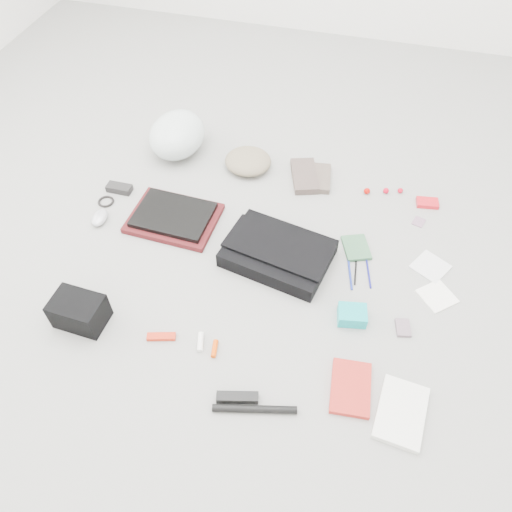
% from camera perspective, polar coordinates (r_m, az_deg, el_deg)
% --- Properties ---
extents(ground_plane, '(4.00, 4.00, 0.00)m').
position_cam_1_polar(ground_plane, '(2.02, 0.00, -0.91)').
color(ground_plane, gray).
extents(messenger_bag, '(0.46, 0.36, 0.07)m').
position_cam_1_polar(messenger_bag, '(2.01, 2.52, 0.31)').
color(messenger_bag, black).
rests_on(messenger_bag, ground_plane).
extents(bag_flap, '(0.45, 0.27, 0.01)m').
position_cam_1_polar(bag_flap, '(1.98, 2.56, 1.05)').
color(bag_flap, black).
rests_on(bag_flap, messenger_bag).
extents(laptop_sleeve, '(0.38, 0.29, 0.03)m').
position_cam_1_polar(laptop_sleeve, '(2.20, -9.36, 4.26)').
color(laptop_sleeve, '#4E1215').
rests_on(laptop_sleeve, ground_plane).
extents(laptop, '(0.33, 0.25, 0.02)m').
position_cam_1_polar(laptop, '(2.19, -9.43, 4.69)').
color(laptop, black).
rests_on(laptop, laptop_sleeve).
extents(bike_helmet, '(0.27, 0.33, 0.19)m').
position_cam_1_polar(bike_helmet, '(2.51, -9.00, 13.53)').
color(bike_helmet, white).
rests_on(bike_helmet, ground_plane).
extents(beanie, '(0.23, 0.22, 0.08)m').
position_cam_1_polar(beanie, '(2.42, -0.92, 10.79)').
color(beanie, '#81745A').
rests_on(beanie, ground_plane).
extents(mitten_left, '(0.18, 0.25, 0.03)m').
position_cam_1_polar(mitten_left, '(2.38, 5.57, 9.09)').
color(mitten_left, brown).
rests_on(mitten_left, ground_plane).
extents(mitten_right, '(0.12, 0.20, 0.03)m').
position_cam_1_polar(mitten_right, '(2.38, 7.34, 8.82)').
color(mitten_right, brown).
rests_on(mitten_right, ground_plane).
extents(power_brick, '(0.11, 0.05, 0.03)m').
position_cam_1_polar(power_brick, '(2.39, -15.35, 7.48)').
color(power_brick, black).
rests_on(power_brick, ground_plane).
extents(cable_coil, '(0.09, 0.09, 0.01)m').
position_cam_1_polar(cable_coil, '(2.36, -16.78, 5.99)').
color(cable_coil, black).
rests_on(cable_coil, ground_plane).
extents(mouse, '(0.07, 0.11, 0.04)m').
position_cam_1_polar(mouse, '(2.27, -17.45, 4.21)').
color(mouse, '#B0B0B7').
rests_on(mouse, ground_plane).
extents(camera_bag, '(0.19, 0.14, 0.12)m').
position_cam_1_polar(camera_bag, '(1.92, -19.55, -5.98)').
color(camera_bag, black).
rests_on(camera_bag, ground_plane).
extents(multitool, '(0.11, 0.06, 0.02)m').
position_cam_1_polar(multitool, '(1.85, -10.77, -9.05)').
color(multitool, red).
rests_on(multitool, ground_plane).
extents(toiletry_tube_white, '(0.04, 0.08, 0.02)m').
position_cam_1_polar(toiletry_tube_white, '(1.82, -6.37, -9.73)').
color(toiletry_tube_white, white).
rests_on(toiletry_tube_white, ground_plane).
extents(toiletry_tube_orange, '(0.03, 0.07, 0.02)m').
position_cam_1_polar(toiletry_tube_orange, '(1.80, -4.75, -10.50)').
color(toiletry_tube_orange, '#DD4301').
rests_on(toiletry_tube_orange, ground_plane).
extents(u_lock, '(0.14, 0.07, 0.03)m').
position_cam_1_polar(u_lock, '(1.71, -2.13, -15.86)').
color(u_lock, black).
rests_on(u_lock, ground_plane).
extents(bike_pump, '(0.27, 0.09, 0.03)m').
position_cam_1_polar(bike_pump, '(1.69, -0.16, -17.09)').
color(bike_pump, black).
rests_on(bike_pump, ground_plane).
extents(book_red, '(0.15, 0.21, 0.02)m').
position_cam_1_polar(book_red, '(1.75, 10.77, -14.57)').
color(book_red, red).
rests_on(book_red, ground_plane).
extents(book_white, '(0.17, 0.24, 0.02)m').
position_cam_1_polar(book_white, '(1.75, 16.25, -16.80)').
color(book_white, white).
rests_on(book_white, ground_plane).
extents(notepad, '(0.14, 0.16, 0.02)m').
position_cam_1_polar(notepad, '(2.11, 11.37, 0.93)').
color(notepad, '#325E3E').
rests_on(notepad, ground_plane).
extents(pen_blue, '(0.05, 0.16, 0.01)m').
position_cam_1_polar(pen_blue, '(2.02, 10.69, -1.98)').
color(pen_blue, navy).
rests_on(pen_blue, ground_plane).
extents(pen_black, '(0.02, 0.13, 0.01)m').
position_cam_1_polar(pen_black, '(2.03, 11.31, -1.85)').
color(pen_black, black).
rests_on(pen_black, ground_plane).
extents(pen_navy, '(0.04, 0.14, 0.01)m').
position_cam_1_polar(pen_navy, '(2.03, 12.75, -2.02)').
color(pen_navy, navy).
rests_on(pen_navy, ground_plane).
extents(accordion_wallet, '(0.12, 0.10, 0.05)m').
position_cam_1_polar(accordion_wallet, '(1.88, 10.93, -6.65)').
color(accordion_wallet, '#0FAFB3').
rests_on(accordion_wallet, ground_plane).
extents(card_deck, '(0.07, 0.08, 0.01)m').
position_cam_1_polar(card_deck, '(1.92, 16.45, -7.87)').
color(card_deck, slate).
rests_on(card_deck, ground_plane).
extents(napkin_top, '(0.17, 0.17, 0.01)m').
position_cam_1_polar(napkin_top, '(2.13, 19.31, -1.16)').
color(napkin_top, silver).
rests_on(napkin_top, ground_plane).
extents(napkin_bottom, '(0.17, 0.17, 0.01)m').
position_cam_1_polar(napkin_bottom, '(2.04, 19.99, -4.33)').
color(napkin_bottom, white).
rests_on(napkin_bottom, ground_plane).
extents(lollipop_a, '(0.04, 0.04, 0.03)m').
position_cam_1_polar(lollipop_a, '(2.35, 12.56, 7.26)').
color(lollipop_a, '#B70802').
rests_on(lollipop_a, ground_plane).
extents(lollipop_b, '(0.03, 0.03, 0.03)m').
position_cam_1_polar(lollipop_b, '(2.38, 14.63, 7.23)').
color(lollipop_b, red).
rests_on(lollipop_b, ground_plane).
extents(lollipop_c, '(0.03, 0.03, 0.02)m').
position_cam_1_polar(lollipop_c, '(2.40, 16.17, 7.19)').
color(lollipop_c, '#BB071C').
rests_on(lollipop_c, ground_plane).
extents(altoids_tin, '(0.10, 0.07, 0.02)m').
position_cam_1_polar(altoids_tin, '(2.37, 18.99, 5.77)').
color(altoids_tin, red).
rests_on(altoids_tin, ground_plane).
extents(stamp_sheet, '(0.06, 0.07, 0.00)m').
position_cam_1_polar(stamp_sheet, '(2.29, 18.09, 3.73)').
color(stamp_sheet, gray).
rests_on(stamp_sheet, ground_plane).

